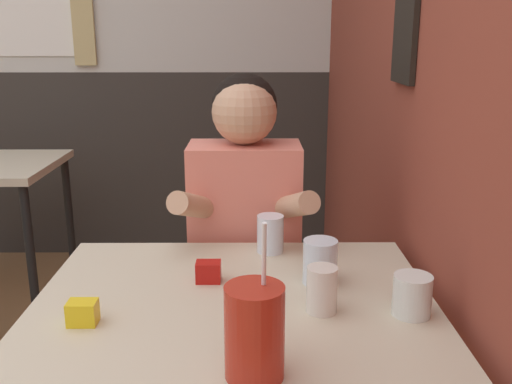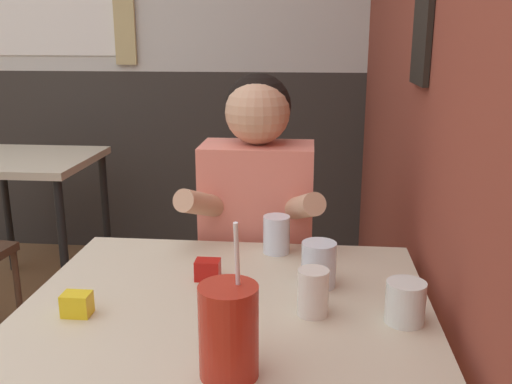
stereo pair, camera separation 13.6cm
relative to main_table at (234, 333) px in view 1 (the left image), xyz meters
name	(u,v)px [view 1 (the left image)]	position (x,y,z in m)	size (l,w,h in m)	color
brick_wall_right	(388,21)	(0.52, 0.91, 0.70)	(0.08, 4.52, 2.70)	brown
back_wall	(85,26)	(-0.90, 2.20, 0.70)	(5.75, 0.09, 2.70)	silver
main_table	(234,333)	(0.00, 0.00, 0.00)	(0.91, 0.78, 0.73)	beige
person_seated	(245,258)	(0.02, 0.53, -0.03)	(0.42, 0.40, 1.20)	#EA7F6B
cocktail_pitcher	(255,332)	(0.04, -0.27, 0.16)	(0.10, 0.10, 0.29)	#B22819
glass_near_pitcher	(270,234)	(0.09, 0.32, 0.12)	(0.07, 0.07, 0.10)	silver
glass_center	(412,295)	(0.38, -0.05, 0.12)	(0.08, 0.08, 0.09)	silver
glass_far_side	(322,290)	(0.19, -0.03, 0.12)	(0.07, 0.07, 0.10)	silver
glass_by_brick	(320,262)	(0.20, 0.11, 0.13)	(0.08, 0.08, 0.11)	silver
condiment_ketchup	(208,272)	(-0.07, 0.12, 0.10)	(0.06, 0.04, 0.05)	#B7140F
condiment_mustard	(83,313)	(-0.31, -0.09, 0.10)	(0.06, 0.04, 0.05)	yellow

